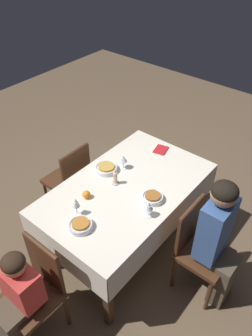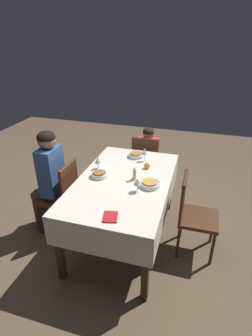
# 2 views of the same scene
# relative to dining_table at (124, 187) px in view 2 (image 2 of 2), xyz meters

# --- Properties ---
(ground_plane) EXTENTS (8.00, 8.00, 0.00)m
(ground_plane) POSITION_rel_dining_table_xyz_m (0.00, 0.00, -0.68)
(ground_plane) COLOR brown
(dining_table) EXTENTS (1.58, 0.95, 0.78)m
(dining_table) POSITION_rel_dining_table_xyz_m (0.00, 0.00, 0.00)
(dining_table) COLOR silver
(dining_table) RESTS_ON ground_plane
(chair_south) EXTENTS (0.39, 0.40, 0.90)m
(chair_south) POSITION_rel_dining_table_xyz_m (0.06, -0.73, -0.19)
(chair_south) COLOR #472816
(chair_south) RESTS_ON ground_plane
(chair_west) EXTENTS (0.40, 0.39, 0.90)m
(chair_west) POSITION_rel_dining_table_xyz_m (-1.04, 0.01, -0.19)
(chair_west) COLOR #472816
(chair_west) RESTS_ON ground_plane
(chair_north) EXTENTS (0.39, 0.40, 0.90)m
(chair_north) POSITION_rel_dining_table_xyz_m (-0.03, 0.73, -0.19)
(chair_north) COLOR #472816
(chair_north) RESTS_ON ground_plane
(person_adult_denim) EXTENTS (0.30, 0.34, 1.24)m
(person_adult_denim) POSITION_rel_dining_table_xyz_m (0.06, -0.88, 0.02)
(person_adult_denim) COLOR #4C4233
(person_adult_denim) RESTS_ON ground_plane
(person_child_red) EXTENTS (0.33, 0.30, 0.97)m
(person_child_red) POSITION_rel_dining_table_xyz_m (-1.21, 0.01, -0.14)
(person_child_red) COLOR #4C4233
(person_child_red) RESTS_ON ground_plane
(bowl_south) EXTENTS (0.18, 0.18, 0.06)m
(bowl_south) POSITION_rel_dining_table_xyz_m (0.01, -0.27, 0.12)
(bowl_south) COLOR silver
(bowl_south) RESTS_ON dining_table
(wine_glass_south) EXTENTS (0.07, 0.07, 0.15)m
(wine_glass_south) POSITION_rel_dining_table_xyz_m (-0.15, -0.35, 0.20)
(wine_glass_south) COLOR white
(wine_glass_south) RESTS_ON dining_table
(bowl_west) EXTENTS (0.19, 0.19, 0.06)m
(bowl_west) POSITION_rel_dining_table_xyz_m (-0.58, -0.02, 0.12)
(bowl_west) COLOR silver
(bowl_west) RESTS_ON dining_table
(wine_glass_west) EXTENTS (0.07, 0.07, 0.17)m
(wine_glass_west) POSITION_rel_dining_table_xyz_m (-0.50, 0.10, 0.21)
(wine_glass_west) COLOR white
(wine_glass_west) RESTS_ON dining_table
(bowl_north) EXTENTS (0.21, 0.21, 0.06)m
(bowl_north) POSITION_rel_dining_table_xyz_m (0.05, 0.28, 0.12)
(bowl_north) COLOR silver
(bowl_north) RESTS_ON dining_table
(wine_glass_north) EXTENTS (0.07, 0.07, 0.14)m
(wine_glass_north) POSITION_rel_dining_table_xyz_m (0.18, 0.19, 0.20)
(wine_glass_north) COLOR white
(wine_glass_north) RESTS_ON dining_table
(candle_centerpiece) EXTENTS (0.07, 0.07, 0.15)m
(candle_centerpiece) POSITION_rel_dining_table_xyz_m (-0.03, 0.10, 0.15)
(candle_centerpiece) COLOR beige
(candle_centerpiece) RESTS_ON dining_table
(orange_fruit) EXTENTS (0.07, 0.07, 0.07)m
(orange_fruit) POSITION_rel_dining_table_xyz_m (-0.32, 0.17, 0.13)
(orange_fruit) COLOR orange
(orange_fruit) RESTS_ON dining_table
(napkin_red_folded) EXTENTS (0.17, 0.15, 0.01)m
(napkin_red_folded) POSITION_rel_dining_table_xyz_m (0.64, 0.08, 0.10)
(napkin_red_folded) COLOR red
(napkin_red_folded) RESTS_ON dining_table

